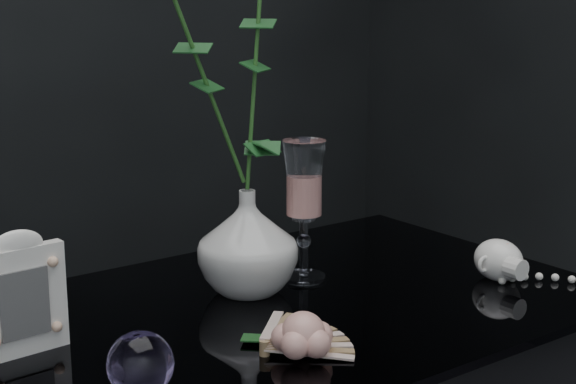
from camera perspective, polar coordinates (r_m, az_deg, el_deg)
vase at (r=1.27m, az=-2.62°, el=-3.26°), size 0.16×0.16×0.15m
wine_glass at (r=1.31m, az=1.04°, el=-1.24°), size 0.07×0.07×0.21m
picture_frame at (r=1.10m, az=-16.91°, el=-6.26°), size 0.12×0.10×0.16m
paperweight at (r=0.98m, az=-9.52°, el=-10.92°), size 0.08×0.08×0.07m
paper_fan at (r=1.07m, az=-1.52°, el=-9.95°), size 0.26×0.23×0.02m
loose_rose at (r=1.06m, az=0.98°, el=-9.21°), size 0.15×0.18×0.06m
pearl_jar at (r=1.37m, az=13.46°, el=-4.18°), size 0.22×0.23×0.07m
roses at (r=1.20m, az=-4.13°, el=10.00°), size 0.26×0.11×0.46m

